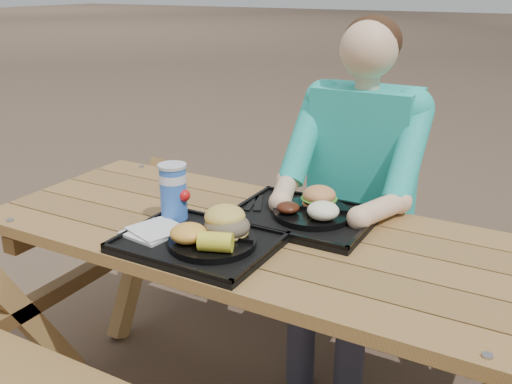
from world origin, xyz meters
The scene contains 17 objects.
picnic_table centered at (0.00, 0.00, 0.38)m, with size 1.80×1.49×0.75m, color #999999, non-canonical shape.
tray_near centered at (-0.09, -0.19, 0.76)m, with size 0.45×0.35×0.02m, color black.
tray_far centered at (0.10, 0.14, 0.76)m, with size 0.45×0.35×0.02m, color black.
plate_near centered at (-0.04, -0.20, 0.78)m, with size 0.26×0.26×0.02m, color black.
plate_far centered at (0.13, 0.15, 0.78)m, with size 0.26×0.26×0.02m, color black.
napkin_stack centered at (-0.25, -0.21, 0.78)m, with size 0.15×0.15×0.02m, color silver.
soda_cup centered at (-0.26, -0.09, 0.86)m, with size 0.09×0.09×0.17m, color blue.
condiment_bbq centered at (-0.08, -0.08, 0.78)m, with size 0.04×0.04×0.03m, color black.
condiment_mustard centered at (-0.04, -0.06, 0.78)m, with size 0.05×0.05×0.03m, color yellow.
sandwich centered at (-0.02, -0.15, 0.86)m, with size 0.13×0.13×0.13m, color gold, non-canonical shape.
mac_cheese centered at (-0.09, -0.24, 0.82)m, with size 0.11×0.11×0.05m, color gold.
corn_cob centered at (0.01, -0.26, 0.82)m, with size 0.10×0.10×0.06m, color yellow, non-canonical shape.
cutlery_far centered at (-0.08, 0.16, 0.77)m, with size 0.03×0.15×0.01m, color black.
burger centered at (0.13, 0.21, 0.84)m, with size 0.11×0.11×0.10m, color #D08249, non-canonical shape.
baked_beans centered at (0.07, 0.09, 0.81)m, with size 0.08×0.08×0.03m, color #421A0D.
potato_salad centered at (0.19, 0.10, 0.82)m, with size 0.10×0.10×0.06m, color white.
diner centered at (0.15, 0.57, 0.64)m, with size 0.48×0.84×1.28m, color #19B2AA, non-canonical shape.
Camera 1 is at (0.81, -1.46, 1.50)m, focal length 40.00 mm.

